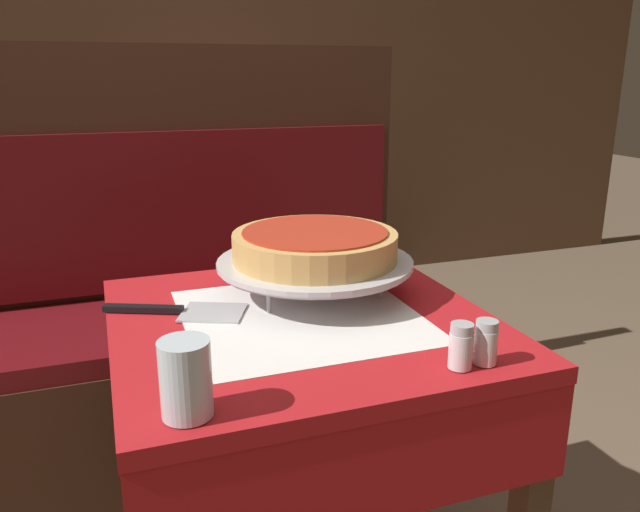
{
  "coord_description": "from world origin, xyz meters",
  "views": [
    {
      "loc": [
        -0.33,
        -1.04,
        1.18
      ],
      "look_at": [
        0.06,
        0.07,
        0.83
      ],
      "focal_mm": 35.0,
      "sensor_mm": 36.0,
      "label": 1
    }
  ],
  "objects_px": {
    "dining_table_front": "(301,373)",
    "salt_shaker": "(461,346)",
    "deep_dish_pizza": "(315,245)",
    "pizza_server": "(182,311)",
    "water_glass_near": "(186,379)",
    "dining_table_rear": "(236,192)",
    "pepper_shaker": "(486,342)",
    "booth_bench": "(193,342)",
    "napkin_holder": "(259,251)",
    "pizza_pan_stand": "(315,264)",
    "condiment_caddy": "(230,158)"
  },
  "relations": [
    {
      "from": "dining_table_rear",
      "to": "pepper_shaker",
      "type": "height_order",
      "value": "pepper_shaker"
    },
    {
      "from": "water_glass_near",
      "to": "pepper_shaker",
      "type": "distance_m",
      "value": 0.46
    },
    {
      "from": "salt_shaker",
      "to": "napkin_holder",
      "type": "xyz_separation_m",
      "value": [
        -0.17,
        0.59,
        0.01
      ]
    },
    {
      "from": "dining_table_front",
      "to": "salt_shaker",
      "type": "height_order",
      "value": "salt_shaker"
    },
    {
      "from": "booth_bench",
      "to": "deep_dish_pizza",
      "type": "bearing_deg",
      "value": -77.07
    },
    {
      "from": "pizza_pan_stand",
      "to": "pepper_shaker",
      "type": "relative_size",
      "value": 5.57
    },
    {
      "from": "dining_table_front",
      "to": "napkin_holder",
      "type": "bearing_deg",
      "value": 90.51
    },
    {
      "from": "pepper_shaker",
      "to": "water_glass_near",
      "type": "bearing_deg",
      "value": 179.91
    },
    {
      "from": "water_glass_near",
      "to": "dining_table_front",
      "type": "bearing_deg",
      "value": 48.84
    },
    {
      "from": "dining_table_front",
      "to": "dining_table_rear",
      "type": "relative_size",
      "value": 0.96
    },
    {
      "from": "salt_shaker",
      "to": "water_glass_near",
      "type": "bearing_deg",
      "value": 179.9
    },
    {
      "from": "pizza_server",
      "to": "deep_dish_pizza",
      "type": "bearing_deg",
      "value": 2.63
    },
    {
      "from": "booth_bench",
      "to": "deep_dish_pizza",
      "type": "height_order",
      "value": "booth_bench"
    },
    {
      "from": "booth_bench",
      "to": "pepper_shaker",
      "type": "xyz_separation_m",
      "value": [
        0.31,
        -1.11,
        0.42
      ]
    },
    {
      "from": "dining_table_front",
      "to": "water_glass_near",
      "type": "distance_m",
      "value": 0.42
    },
    {
      "from": "condiment_caddy",
      "to": "pizza_server",
      "type": "bearing_deg",
      "value": -104.64
    },
    {
      "from": "pizza_server",
      "to": "pepper_shaker",
      "type": "xyz_separation_m",
      "value": [
        0.42,
        -0.38,
        0.03
      ]
    },
    {
      "from": "dining_table_rear",
      "to": "pepper_shaker",
      "type": "bearing_deg",
      "value": -91.4
    },
    {
      "from": "deep_dish_pizza",
      "to": "salt_shaker",
      "type": "distance_m",
      "value": 0.41
    },
    {
      "from": "booth_bench",
      "to": "water_glass_near",
      "type": "distance_m",
      "value": 1.2
    },
    {
      "from": "salt_shaker",
      "to": "condiment_caddy",
      "type": "bearing_deg",
      "value": 87.58
    },
    {
      "from": "water_glass_near",
      "to": "salt_shaker",
      "type": "bearing_deg",
      "value": -0.1
    },
    {
      "from": "dining_table_front",
      "to": "pepper_shaker",
      "type": "bearing_deg",
      "value": -53.75
    },
    {
      "from": "pizza_server",
      "to": "salt_shaker",
      "type": "relative_size",
      "value": 3.74
    },
    {
      "from": "pizza_server",
      "to": "booth_bench",
      "type": "bearing_deg",
      "value": 81.59
    },
    {
      "from": "deep_dish_pizza",
      "to": "condiment_caddy",
      "type": "relative_size",
      "value": 2.07
    },
    {
      "from": "salt_shaker",
      "to": "pepper_shaker",
      "type": "relative_size",
      "value": 1.01
    },
    {
      "from": "dining_table_rear",
      "to": "salt_shaker",
      "type": "xyz_separation_m",
      "value": [
        -0.1,
        -2.07,
        0.13
      ]
    },
    {
      "from": "booth_bench",
      "to": "pizza_pan_stand",
      "type": "relative_size",
      "value": 3.77
    },
    {
      "from": "condiment_caddy",
      "to": "dining_table_rear",
      "type": "bearing_deg",
      "value": -87.52
    },
    {
      "from": "pizza_server",
      "to": "salt_shaker",
      "type": "xyz_separation_m",
      "value": [
        0.38,
        -0.38,
        0.03
      ]
    },
    {
      "from": "pepper_shaker",
      "to": "condiment_caddy",
      "type": "xyz_separation_m",
      "value": [
        0.05,
        2.16,
        0.02
      ]
    },
    {
      "from": "booth_bench",
      "to": "deep_dish_pizza",
      "type": "relative_size",
      "value": 4.51
    },
    {
      "from": "deep_dish_pizza",
      "to": "pizza_server",
      "type": "height_order",
      "value": "deep_dish_pizza"
    },
    {
      "from": "booth_bench",
      "to": "napkin_holder",
      "type": "bearing_deg",
      "value": -79.37
    },
    {
      "from": "dining_table_rear",
      "to": "pepper_shaker",
      "type": "distance_m",
      "value": 2.08
    },
    {
      "from": "water_glass_near",
      "to": "salt_shaker",
      "type": "height_order",
      "value": "water_glass_near"
    },
    {
      "from": "pepper_shaker",
      "to": "dining_table_front",
      "type": "bearing_deg",
      "value": 126.25
    },
    {
      "from": "dining_table_rear",
      "to": "pepper_shaker",
      "type": "relative_size",
      "value": 10.8
    },
    {
      "from": "condiment_caddy",
      "to": "pepper_shaker",
      "type": "bearing_deg",
      "value": -91.24
    },
    {
      "from": "salt_shaker",
      "to": "pepper_shaker",
      "type": "xyz_separation_m",
      "value": [
        0.04,
        0.0,
        -0.0
      ]
    },
    {
      "from": "salt_shaker",
      "to": "pizza_pan_stand",
      "type": "bearing_deg",
      "value": 104.61
    },
    {
      "from": "pizza_pan_stand",
      "to": "condiment_caddy",
      "type": "relative_size",
      "value": 2.48
    },
    {
      "from": "dining_table_front",
      "to": "water_glass_near",
      "type": "bearing_deg",
      "value": -131.16
    },
    {
      "from": "pizza_pan_stand",
      "to": "water_glass_near",
      "type": "height_order",
      "value": "water_glass_near"
    },
    {
      "from": "dining_table_front",
      "to": "condiment_caddy",
      "type": "distance_m",
      "value": 1.9
    },
    {
      "from": "dining_table_front",
      "to": "salt_shaker",
      "type": "distance_m",
      "value": 0.37
    },
    {
      "from": "napkin_holder",
      "to": "deep_dish_pizza",
      "type": "bearing_deg",
      "value": -71.25
    },
    {
      "from": "dining_table_front",
      "to": "dining_table_rear",
      "type": "bearing_deg",
      "value": 81.65
    },
    {
      "from": "booth_bench",
      "to": "dining_table_front",
      "type": "bearing_deg",
      "value": -83.03
    }
  ]
}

